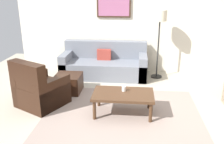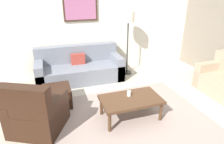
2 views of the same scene
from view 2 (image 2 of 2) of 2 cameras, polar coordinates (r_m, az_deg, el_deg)
ground_plane at (r=3.80m, az=5.39°, el=-13.32°), size 8.00×8.00×0.00m
rear_partition at (r=5.61m, az=-5.00°, el=14.14°), size 6.00×0.12×2.80m
area_rug at (r=3.80m, az=5.39°, el=-13.27°), size 2.86×2.33×0.01m
couch_main at (r=5.30m, az=-9.48°, el=1.02°), size 2.18×0.92×0.88m
armchair_leather at (r=3.57m, az=-21.26°, el=-11.67°), size 1.08×1.08×0.95m
ottoman at (r=4.24m, az=-15.68°, el=-6.83°), size 0.56×0.56×0.40m
coffee_table at (r=3.64m, az=5.47°, el=-8.29°), size 1.10×0.64×0.41m
cup at (r=3.67m, az=4.98°, el=-6.22°), size 0.07×0.07×0.09m
lamp_standing at (r=5.35m, az=4.73°, el=13.83°), size 0.32×0.32×1.71m
framed_artwork at (r=5.40m, az=-9.12°, el=17.56°), size 0.88×0.04×0.59m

